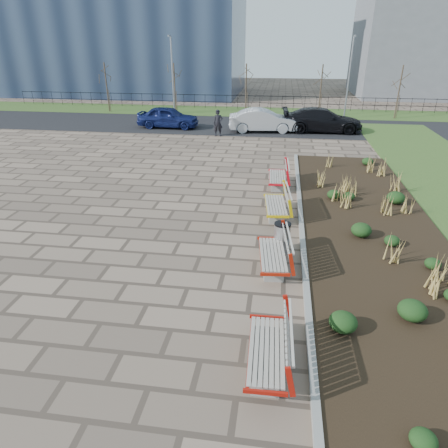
# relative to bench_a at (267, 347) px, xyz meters

# --- Properties ---
(ground) EXTENTS (120.00, 120.00, 0.00)m
(ground) POSITION_rel_bench_a_xyz_m (-3.00, 1.65, -0.50)
(ground) COLOR #7D6856
(ground) RESTS_ON ground
(planting_bed) EXTENTS (4.50, 18.00, 0.10)m
(planting_bed) POSITION_rel_bench_a_xyz_m (3.25, 6.65, -0.45)
(planting_bed) COLOR black
(planting_bed) RESTS_ON ground
(planting_curb) EXTENTS (0.16, 18.00, 0.15)m
(planting_curb) POSITION_rel_bench_a_xyz_m (0.92, 6.65, -0.42)
(planting_curb) COLOR gray
(planting_curb) RESTS_ON ground
(grass_verge_far) EXTENTS (80.00, 5.00, 0.04)m
(grass_verge_far) POSITION_rel_bench_a_xyz_m (-3.00, 29.65, -0.48)
(grass_verge_far) COLOR #33511E
(grass_verge_far) RESTS_ON ground
(road) EXTENTS (80.00, 7.00, 0.02)m
(road) POSITION_rel_bench_a_xyz_m (-3.00, 23.65, -0.49)
(road) COLOR black
(road) RESTS_ON ground
(bench_a) EXTENTS (0.95, 2.12, 1.00)m
(bench_a) POSITION_rel_bench_a_xyz_m (0.00, 0.00, 0.00)
(bench_a) COLOR #A2140A
(bench_a) RESTS_ON ground
(bench_b) EXTENTS (1.10, 2.18, 1.00)m
(bench_b) POSITION_rel_bench_a_xyz_m (0.00, 3.82, 0.00)
(bench_b) COLOR #A21C0A
(bench_b) RESTS_ON ground
(bench_c) EXTENTS (1.10, 2.18, 1.00)m
(bench_c) POSITION_rel_bench_a_xyz_m (0.00, 7.51, 0.00)
(bench_c) COLOR #DAB60B
(bench_c) RESTS_ON ground
(bench_d) EXTENTS (0.97, 2.13, 1.00)m
(bench_d) POSITION_rel_bench_a_xyz_m (0.00, 10.76, 0.00)
(bench_d) COLOR red
(bench_d) RESTS_ON ground
(litter_bin) EXTENTS (0.49, 0.49, 0.92)m
(litter_bin) POSITION_rel_bench_a_xyz_m (0.25, 4.85, -0.04)
(litter_bin) COLOR #B2B2B7
(litter_bin) RESTS_ON ground
(pedestrian) EXTENTS (0.67, 0.49, 1.70)m
(pedestrian) POSITION_rel_bench_a_xyz_m (-4.09, 20.12, 0.35)
(pedestrian) COLOR black
(pedestrian) RESTS_ON ground
(car_blue) EXTENTS (4.38, 1.83, 1.48)m
(car_blue) POSITION_rel_bench_a_xyz_m (-8.03, 22.20, 0.26)
(car_blue) COLOR #131C53
(car_blue) RESTS_ON road
(car_silver) EXTENTS (4.76, 2.10, 1.52)m
(car_silver) POSITION_rel_bench_a_xyz_m (-1.23, 21.81, 0.28)
(car_silver) COLOR #A6A8AD
(car_silver) RESTS_ON road
(car_black) EXTENTS (5.55, 2.49, 1.58)m
(car_black) POSITION_rel_bench_a_xyz_m (2.78, 22.37, 0.31)
(car_black) COLOR black
(car_black) RESTS_ON road
(tree_a) EXTENTS (1.40, 1.40, 4.00)m
(tree_a) POSITION_rel_bench_a_xyz_m (-15.00, 28.15, 1.54)
(tree_a) COLOR #4C3D2D
(tree_a) RESTS_ON grass_verge_far
(tree_b) EXTENTS (1.40, 1.40, 4.00)m
(tree_b) POSITION_rel_bench_a_xyz_m (-9.00, 28.15, 1.54)
(tree_b) COLOR #4C3D2D
(tree_b) RESTS_ON grass_verge_far
(tree_c) EXTENTS (1.40, 1.40, 4.00)m
(tree_c) POSITION_rel_bench_a_xyz_m (-3.00, 28.15, 1.54)
(tree_c) COLOR #4C3D2D
(tree_c) RESTS_ON grass_verge_far
(tree_d) EXTENTS (1.40, 1.40, 4.00)m
(tree_d) POSITION_rel_bench_a_xyz_m (3.00, 28.15, 1.54)
(tree_d) COLOR #4C3D2D
(tree_d) RESTS_ON grass_verge_far
(tree_e) EXTENTS (1.40, 1.40, 4.00)m
(tree_e) POSITION_rel_bench_a_xyz_m (9.00, 28.15, 1.54)
(tree_e) COLOR #4C3D2D
(tree_e) RESTS_ON grass_verge_far
(lamp_west) EXTENTS (0.24, 0.60, 6.00)m
(lamp_west) POSITION_rel_bench_a_xyz_m (-9.00, 27.65, 2.54)
(lamp_west) COLOR gray
(lamp_west) RESTS_ON grass_verge_far
(lamp_east) EXTENTS (0.24, 0.60, 6.00)m
(lamp_east) POSITION_rel_bench_a_xyz_m (5.00, 27.65, 2.54)
(lamp_east) COLOR gray
(lamp_east) RESTS_ON grass_verge_far
(railing_fence) EXTENTS (44.00, 0.10, 1.20)m
(railing_fence) POSITION_rel_bench_a_xyz_m (-3.00, 31.15, 0.14)
(railing_fence) COLOR black
(railing_fence) RESTS_ON grass_verge_far
(building_glass) EXTENTS (40.00, 14.00, 15.00)m
(building_glass) POSITION_rel_bench_a_xyz_m (-25.00, 41.65, 7.00)
(building_glass) COLOR #192338
(building_glass) RESTS_ON ground
(building_grey) EXTENTS (18.00, 12.00, 10.00)m
(building_grey) POSITION_rel_bench_a_xyz_m (17.00, 43.65, 4.50)
(building_grey) COLOR slate
(building_grey) RESTS_ON ground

